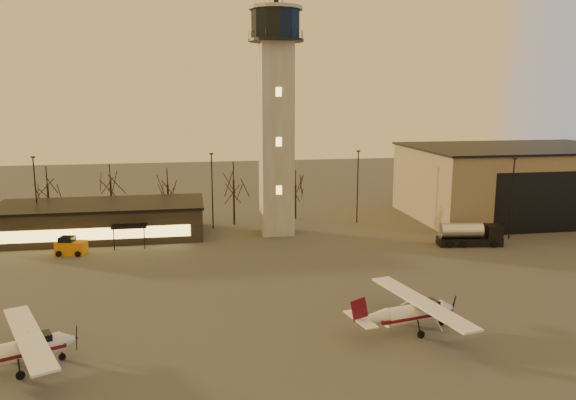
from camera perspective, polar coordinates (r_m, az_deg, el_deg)
The scene contains 10 objects.
ground at distance 44.95m, azimuth 4.92°, elevation -12.60°, with size 220.00×220.00×0.00m, color #3F3D3B.
control_tower at distance 70.67m, azimuth -1.21°, elevation 9.57°, with size 6.80×6.80×32.60m.
hangar at distance 88.34m, azimuth 22.14°, elevation 1.74°, with size 30.60×20.60×10.30m.
terminal at distance 74.31m, azimuth -18.42°, elevation -1.95°, with size 25.40×12.20×4.30m.
light_poles at distance 72.79m, azimuth -0.91°, elevation 0.96°, with size 58.50×12.25×10.14m.
tree_row at distance 79.91m, azimuth -11.97°, elevation 1.99°, with size 37.20×9.20×8.80m.
cessna_front at distance 44.68m, azimuth 12.88°, elevation -11.41°, with size 9.60×12.07×3.32m.
cessna_rear at distance 41.70m, azimuth -25.26°, elevation -13.90°, with size 9.49×11.44×3.26m.
fuel_truck at distance 70.23m, azimuth 17.93°, elevation -3.53°, with size 7.70×3.32×2.77m.
service_cart at distance 67.72m, azimuth -21.20°, elevation -4.54°, with size 3.50×2.59×2.04m.
Camera 1 is at (-10.88, -39.82, 17.79)m, focal length 35.00 mm.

